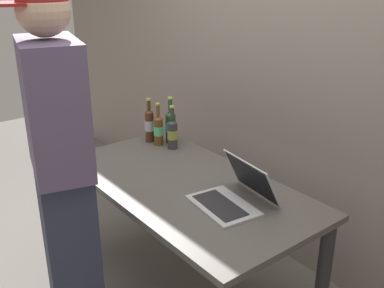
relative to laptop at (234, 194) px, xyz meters
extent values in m
plane|color=slate|center=(-0.34, -0.05, -0.78)|extent=(8.00, 8.00, 0.00)
cube|color=#56514C|center=(-0.34, -0.05, -0.07)|extent=(1.55, 0.82, 0.04)
cylinder|color=#2D2D30|center=(-1.06, -0.40, -0.43)|extent=(0.07, 0.07, 0.69)
cylinder|color=#2D2D30|center=(-1.06, 0.30, -0.43)|extent=(0.07, 0.07, 0.69)
cylinder|color=#2D2D30|center=(0.37, 0.30, -0.43)|extent=(0.07, 0.07, 0.69)
cube|color=#B7BABC|center=(-0.01, -0.07, -0.05)|extent=(0.39, 0.28, 0.01)
cube|color=#232326|center=(-0.01, -0.09, -0.04)|extent=(0.32, 0.18, 0.00)
cube|color=#B7BABC|center=(0.01, 0.10, 0.07)|extent=(0.37, 0.16, 0.21)
cube|color=black|center=(0.01, 0.10, 0.07)|extent=(0.34, 0.14, 0.20)
cylinder|color=#333333|center=(-0.80, 0.19, 0.04)|extent=(0.07, 0.07, 0.18)
cone|color=#333333|center=(-0.80, 0.19, 0.14)|extent=(0.07, 0.07, 0.02)
cylinder|color=#333333|center=(-0.80, 0.19, 0.19)|extent=(0.03, 0.03, 0.08)
cylinder|color=#BFB74C|center=(-0.80, 0.19, 0.23)|extent=(0.03, 0.03, 0.01)
cylinder|color=olive|center=(-0.80, 0.19, 0.05)|extent=(0.07, 0.07, 0.06)
cylinder|color=brown|center=(-0.91, 0.16, 0.04)|extent=(0.06, 0.06, 0.18)
cone|color=brown|center=(-0.91, 0.16, 0.14)|extent=(0.06, 0.06, 0.02)
cylinder|color=brown|center=(-0.91, 0.16, 0.19)|extent=(0.02, 0.02, 0.07)
cylinder|color=#BFB74C|center=(-0.91, 0.16, 0.23)|extent=(0.03, 0.03, 0.01)
cylinder|color=#50C377|center=(-0.91, 0.16, 0.05)|extent=(0.06, 0.06, 0.06)
cylinder|color=#472B14|center=(-1.00, 0.15, 0.05)|extent=(0.06, 0.06, 0.21)
cone|color=#472B14|center=(-1.00, 0.15, 0.17)|extent=(0.06, 0.06, 0.02)
cylinder|color=#472B14|center=(-1.00, 0.15, 0.21)|extent=(0.03, 0.03, 0.06)
cylinder|color=#BFB74C|center=(-1.00, 0.15, 0.25)|extent=(0.03, 0.03, 0.01)
cylinder|color=#ACA7BA|center=(-1.00, 0.15, 0.06)|extent=(0.06, 0.06, 0.07)
cylinder|color=#1E5123|center=(-0.89, 0.25, 0.05)|extent=(0.07, 0.07, 0.20)
cone|color=#1E5123|center=(-0.89, 0.25, 0.16)|extent=(0.07, 0.07, 0.02)
cylinder|color=#1E5123|center=(-0.89, 0.25, 0.21)|extent=(0.03, 0.03, 0.08)
cylinder|color=#BFB74C|center=(-0.89, 0.25, 0.26)|extent=(0.03, 0.03, 0.01)
cylinder|color=teal|center=(-0.89, 0.25, 0.06)|extent=(0.07, 0.07, 0.07)
cube|color=#2D3347|center=(-0.36, -0.74, -0.28)|extent=(0.40, 0.31, 1.00)
cube|color=#594C6B|center=(-0.36, -0.74, 0.51)|extent=(0.47, 0.34, 0.58)
sphere|color=tan|center=(-0.36, -0.74, 0.91)|extent=(0.21, 0.21, 0.21)
sphere|color=maroon|center=(-0.36, -0.74, 0.95)|extent=(0.20, 0.20, 0.20)
cube|color=maroon|center=(-0.39, -0.86, 0.94)|extent=(0.20, 0.16, 0.01)
cube|color=gray|center=(-0.34, 0.76, 0.52)|extent=(6.00, 0.10, 2.60)
camera|label=1|loc=(1.45, -1.41, 1.07)|focal=42.01mm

